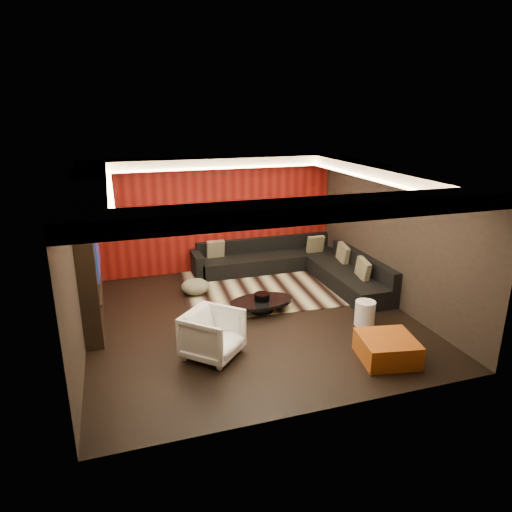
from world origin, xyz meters
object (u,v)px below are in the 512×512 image
object	(u,v)px
orange_ottoman	(387,349)
armchair	(213,334)
sectional_sofa	(297,266)
drum_stool	(262,302)
coffee_table	(261,305)
white_side_table	(365,313)

from	to	relation	value
orange_ottoman	armchair	bearing A→B (deg)	160.10
sectional_sofa	drum_stool	bearing A→B (deg)	-131.27
coffee_table	white_side_table	size ratio (longest dim) A/B	2.80
coffee_table	white_side_table	bearing A→B (deg)	-35.04
coffee_table	armchair	world-z (taller)	armchair
orange_ottoman	armchair	world-z (taller)	armchair
drum_stool	white_side_table	distance (m)	2.01
orange_ottoman	sectional_sofa	bearing A→B (deg)	88.70
drum_stool	sectional_sofa	xyz separation A→B (m)	(1.43, 1.63, 0.06)
orange_ottoman	armchair	distance (m)	2.82
white_side_table	armchair	world-z (taller)	armchair
sectional_sofa	coffee_table	bearing A→B (deg)	-131.46
armchair	sectional_sofa	bearing A→B (deg)	1.29
coffee_table	sectional_sofa	bearing A→B (deg)	48.54
white_side_table	orange_ottoman	distance (m)	1.24
orange_ottoman	sectional_sofa	xyz separation A→B (m)	(0.09, 3.98, 0.07)
drum_stool	white_side_table	bearing A→B (deg)	-35.19
white_side_table	orange_ottoman	bearing A→B (deg)	-104.10
drum_stool	white_side_table	xyz separation A→B (m)	(1.64, -1.16, 0.03)
orange_ottoman	coffee_table	bearing A→B (deg)	119.78
armchair	sectional_sofa	xyz separation A→B (m)	(2.73, 3.02, -0.12)
drum_stool	armchair	world-z (taller)	armchair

